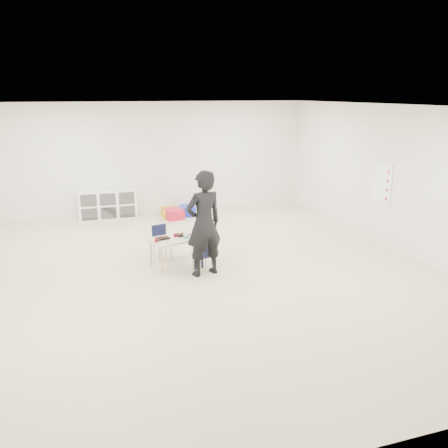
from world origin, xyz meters
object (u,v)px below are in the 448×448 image
object	(u,v)px
table	(182,251)
cubby_shelf	(108,205)
chair_near	(203,254)
adult	(204,224)
child	(203,245)

from	to	relation	value
table	cubby_shelf	bearing A→B (deg)	90.65
chair_near	cubby_shelf	size ratio (longest dim) A/B	0.45
cubby_shelf	adult	xyz separation A→B (m)	(1.25, -4.33, 0.55)
chair_near	adult	distance (m)	0.60
chair_near	adult	world-z (taller)	adult
chair_near	child	xyz separation A→B (m)	(0.00, 0.00, 0.18)
adult	child	bearing A→B (deg)	-110.92
cubby_shelf	child	bearing A→B (deg)	-73.27
table	chair_near	distance (m)	0.53
child	adult	xyz separation A→B (m)	(-0.01, -0.12, 0.41)
table	adult	bearing A→B (deg)	-80.28
adult	chair_near	bearing A→B (deg)	-110.92
cubby_shelf	adult	bearing A→B (deg)	-73.89
adult	cubby_shelf	bearing A→B (deg)	-88.44
table	adult	xyz separation A→B (m)	(0.26, -0.58, 0.63)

